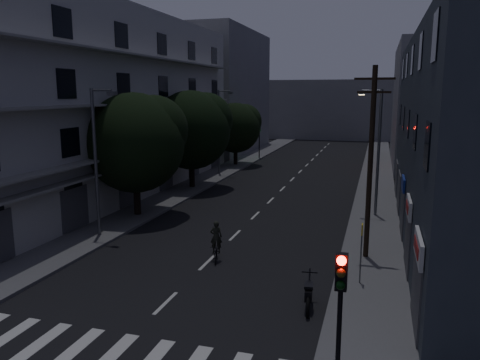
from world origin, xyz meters
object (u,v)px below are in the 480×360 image
Objects in this scene: utility_pole at (371,160)px; motorcycle at (309,295)px; cyclist at (216,247)px; bus_stop_sign at (362,242)px; traffic_signal_near at (340,301)px.

utility_pole is 4.36× the size of motorcycle.
cyclist is at bearing -162.08° from utility_pole.
cyclist is at bearing 170.33° from bus_stop_sign.
bus_stop_sign is 3.44m from motorcycle.
traffic_signal_near is 0.46× the size of utility_pole.
bus_stop_sign is at bearing -26.74° from cyclist.
motorcycle is (-1.88, -6.00, -4.34)m from utility_pole.
traffic_signal_near is 11.83m from cyclist.
traffic_signal_near is at bearing -72.85° from cyclist.
motorcycle is 1.05× the size of cyclist.
traffic_signal_near is 8.51m from bus_stop_sign.
utility_pole is 3.56× the size of bus_stop_sign.
cyclist is (-6.87, -2.22, -4.21)m from utility_pole.
motorcycle is 6.26m from cyclist.
utility_pole reaches higher than cyclist.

